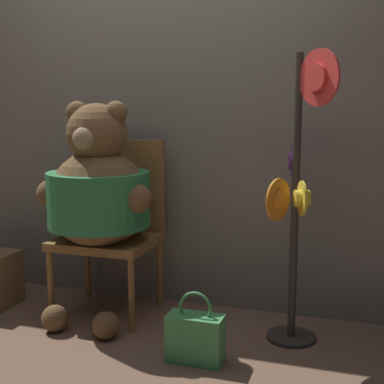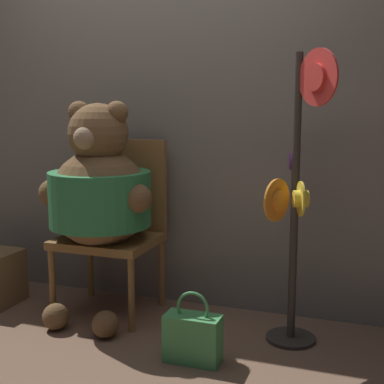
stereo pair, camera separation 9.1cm
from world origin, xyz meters
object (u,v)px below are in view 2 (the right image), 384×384
Objects in this scene: chair at (115,220)px; hat_display_rack at (296,196)px; handbag_on_ground at (193,337)px; teddy_bear at (99,192)px.

hat_display_rack is at bearing -8.08° from chair.
chair is 1.03m from handbag_on_ground.
hat_display_rack reaches higher than teddy_bear.
handbag_on_ground is at bearing -139.34° from hat_display_rack.
handbag_on_ground is (0.73, -0.56, -0.45)m from chair.
hat_display_rack reaches higher than handbag_on_ground.
teddy_bear is 1.19m from hat_display_rack.
hat_display_rack reaches higher than chair.
teddy_bear is 3.55× the size of handbag_on_ground.
hat_display_rack is 4.22× the size of handbag_on_ground.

